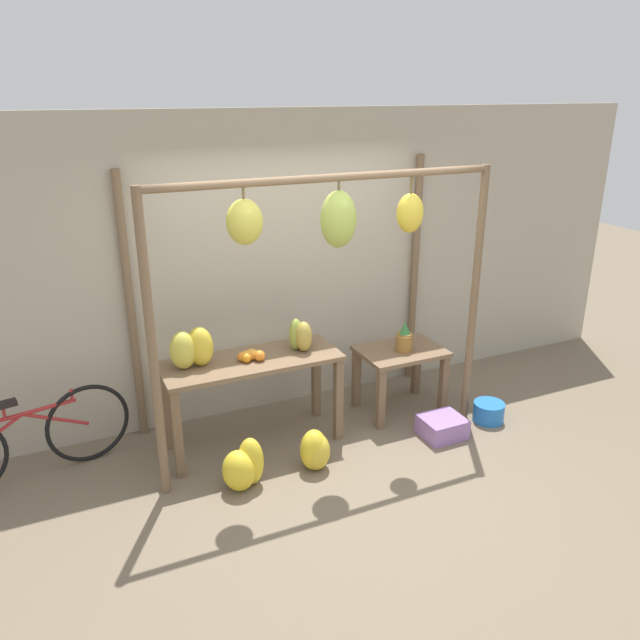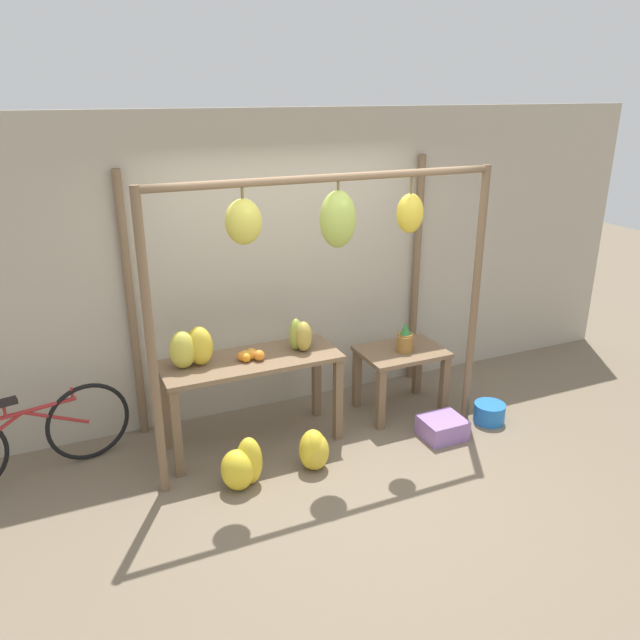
{
  "view_description": "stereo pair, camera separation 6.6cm",
  "coord_description": "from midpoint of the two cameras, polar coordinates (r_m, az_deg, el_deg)",
  "views": [
    {
      "loc": [
        -2.04,
        -3.75,
        2.95
      ],
      "look_at": [
        0.08,
        0.86,
        1.06
      ],
      "focal_mm": 35.0,
      "sensor_mm": 36.0,
      "label": 1
    },
    {
      "loc": [
        -1.98,
        -3.77,
        2.95
      ],
      "look_at": [
        0.08,
        0.86,
        1.06
      ],
      "focal_mm": 35.0,
      "sensor_mm": 36.0,
      "label": 2
    }
  ],
  "objects": [
    {
      "name": "ground_plane",
      "position": [
        5.18,
        2.91,
        -14.3
      ],
      "size": [
        20.0,
        20.0,
        0.0
      ],
      "primitive_type": "plane",
      "color": "#756651"
    },
    {
      "name": "parked_bicycle",
      "position": [
        5.5,
        -25.56,
        -9.87
      ],
      "size": [
        1.61,
        0.38,
        0.73
      ],
      "color": "black",
      "rests_on": "ground_plane"
    },
    {
      "name": "banana_pile_ground_left",
      "position": [
        5.03,
        -7.35,
        -13.15
      ],
      "size": [
        0.43,
        0.35,
        0.41
      ],
      "color": "yellow",
      "rests_on": "ground_plane"
    },
    {
      "name": "banana_pile_on_table",
      "position": [
        5.16,
        -12.0,
        -2.55
      ],
      "size": [
        0.4,
        0.28,
        0.33
      ],
      "color": "gold",
      "rests_on": "display_table_main"
    },
    {
      "name": "orange_pile",
      "position": [
        5.25,
        -6.79,
        -3.26
      ],
      "size": [
        0.22,
        0.15,
        0.09
      ],
      "color": "orange",
      "rests_on": "display_table_main"
    },
    {
      "name": "display_table_side",
      "position": [
        6.0,
        7.04,
        -3.95
      ],
      "size": [
        0.79,
        0.57,
        0.63
      ],
      "color": "brown",
      "rests_on": "ground_plane"
    },
    {
      "name": "shop_wall_back",
      "position": [
        5.87,
        -3.79,
        5.07
      ],
      "size": [
        8.0,
        0.08,
        2.8
      ],
      "color": "#B2A893",
      "rests_on": "ground_plane"
    },
    {
      "name": "papaya_pile",
      "position": [
        5.4,
        -2.03,
        -1.44
      ],
      "size": [
        0.26,
        0.29,
        0.29
      ],
      "color": "#93A33D",
      "rests_on": "display_table_main"
    },
    {
      "name": "stall_awning",
      "position": [
        4.99,
        -0.47,
        6.34
      ],
      "size": [
        2.91,
        1.13,
        2.36
      ],
      "color": "brown",
      "rests_on": "ground_plane"
    },
    {
      "name": "pineapple_cluster",
      "position": [
        5.87,
        7.4,
        -1.72
      ],
      "size": [
        0.16,
        0.16,
        0.29
      ],
      "color": "olive",
      "rests_on": "display_table_side"
    },
    {
      "name": "blue_bucket",
      "position": [
        6.13,
        14.86,
        -8.11
      ],
      "size": [
        0.29,
        0.29,
        0.18
      ],
      "color": "blue",
      "rests_on": "ground_plane"
    },
    {
      "name": "banana_pile_ground_right",
      "position": [
        5.21,
        -0.85,
        -11.84
      ],
      "size": [
        0.34,
        0.33,
        0.35
      ],
      "color": "gold",
      "rests_on": "ground_plane"
    },
    {
      "name": "display_table_main",
      "position": [
        5.35,
        -6.61,
        -4.95
      ],
      "size": [
        1.52,
        0.57,
        0.81
      ],
      "color": "brown",
      "rests_on": "ground_plane"
    },
    {
      "name": "fruit_crate_white",
      "position": [
        5.79,
        10.78,
        -9.56
      ],
      "size": [
        0.37,
        0.33,
        0.18
      ],
      "color": "#9970B7",
      "rests_on": "ground_plane"
    }
  ]
}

